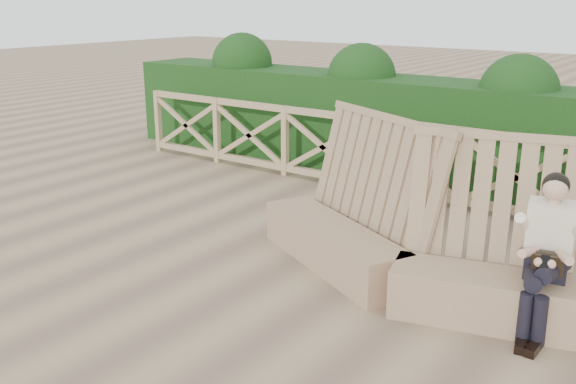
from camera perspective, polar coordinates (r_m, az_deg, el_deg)
The scene contains 5 objects.
ground at distance 6.32m, azimuth -3.60°, elevation -8.39°, with size 60.00×60.00×0.00m, color brown.
bench at distance 6.22m, azimuth 11.67°, elevation -5.18°, with size 4.02×1.60×1.58m.
woman at distance 5.67m, azimuth 22.02°, elevation -4.72°, with size 0.43×0.83×1.35m.
guardrail at distance 8.94m, azimuth 10.83°, elevation 2.75°, with size 10.10×0.09×1.10m.
hedge at distance 9.97m, azimuth 13.91°, elevation 5.18°, with size 12.00×1.20×1.50m, color black.
Camera 1 is at (3.69, -4.36, 2.70)m, focal length 40.00 mm.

